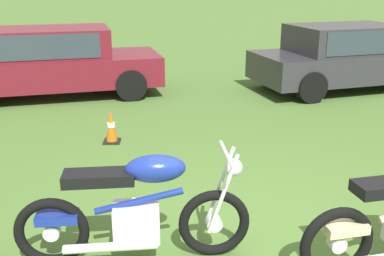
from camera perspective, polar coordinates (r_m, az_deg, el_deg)
ground_plane at (r=4.50m, az=8.19°, el=-14.70°), size 120.00×120.00×0.00m
motorcycle_blue at (r=4.10m, az=-6.89°, el=-10.08°), size 2.07×0.64×1.02m
car_burgundy at (r=10.13m, az=-17.63°, el=8.37°), size 4.56×2.69×1.43m
car_charcoal at (r=10.88m, az=18.71°, el=8.70°), size 4.57×2.84×1.43m
traffic_cone at (r=7.13m, az=-9.98°, el=0.02°), size 0.25×0.25×0.51m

